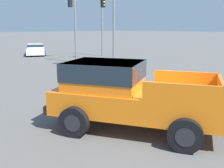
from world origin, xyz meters
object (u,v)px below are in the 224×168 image
at_px(traffic_light_main, 88,14).
at_px(parked_car_white, 36,49).
at_px(orange_pickup_truck, 124,92).
at_px(red_convertible_car, 202,97).
at_px(traffic_light_crosswalk, 89,14).

bearing_deg(traffic_light_main, parked_car_white, 96.14).
bearing_deg(parked_car_white, traffic_light_main, 123.86).
bearing_deg(parked_car_white, orange_pickup_truck, 97.13).
relative_size(orange_pickup_truck, red_convertible_car, 1.19).
distance_m(orange_pickup_truck, red_convertible_car, 3.63).
bearing_deg(red_convertible_car, traffic_light_main, 42.30).
distance_m(orange_pickup_truck, traffic_light_main, 15.99).
xyz_separation_m(red_convertible_car, parked_car_white, (4.40, 21.68, 0.18)).
bearing_deg(orange_pickup_truck, traffic_light_main, 27.20).
height_order(orange_pickup_truck, red_convertible_car, orange_pickup_truck).
distance_m(red_convertible_car, traffic_light_crosswalk, 18.23).
xyz_separation_m(red_convertible_car, traffic_light_crosswalk, (7.47, 16.20, 3.74)).
bearing_deg(red_convertible_car, traffic_light_crosswalk, 38.78).
xyz_separation_m(parked_car_white, traffic_light_crosswalk, (3.06, -5.48, 3.56)).
bearing_deg(parked_car_white, red_convertible_car, 106.23).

